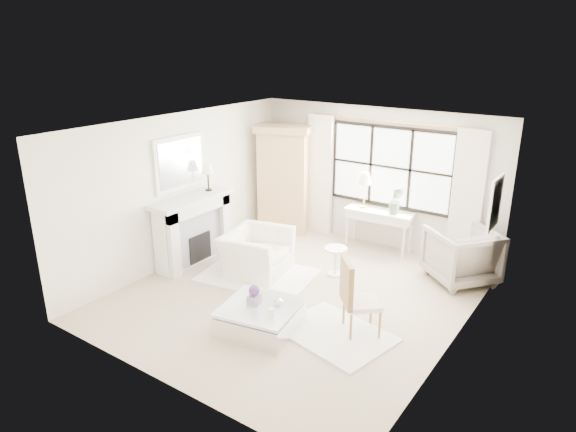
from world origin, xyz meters
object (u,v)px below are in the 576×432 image
(club_armchair, at_px, (256,253))
(coffee_table, at_px, (260,318))
(console_table, at_px, (378,230))
(armoire, at_px, (284,178))

(club_armchair, distance_m, coffee_table, 1.89)
(console_table, bearing_deg, club_armchair, -124.18)
(armoire, bearing_deg, club_armchair, -86.31)
(console_table, relative_size, club_armchair, 1.15)
(console_table, bearing_deg, coffee_table, -94.79)
(armoire, relative_size, club_armchair, 1.94)
(armoire, xyz_separation_m, coffee_table, (2.05, -3.49, -0.96))
(coffee_table, bearing_deg, console_table, 78.03)
(armoire, xyz_separation_m, console_table, (2.13, 0.12, -0.74))
(console_table, xyz_separation_m, coffee_table, (-0.08, -3.61, -0.22))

